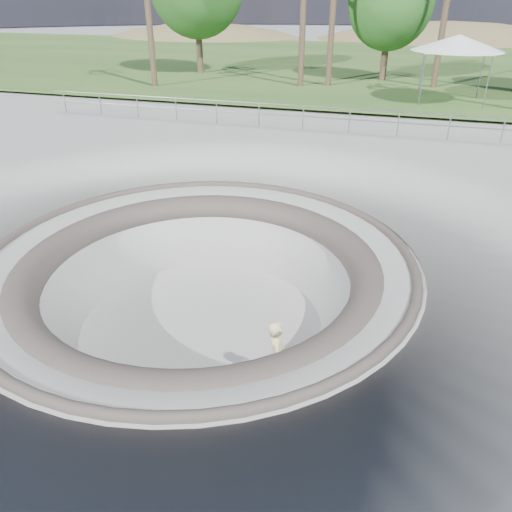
# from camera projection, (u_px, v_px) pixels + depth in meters

# --- Properties ---
(ground) EXTENTS (180.00, 180.00, 0.00)m
(ground) POSITION_uv_depth(u_px,v_px,m) (198.00, 257.00, 11.79)
(ground) COLOR gray
(ground) RESTS_ON ground
(skate_bowl) EXTENTS (14.00, 14.00, 4.10)m
(skate_bowl) POSITION_uv_depth(u_px,v_px,m) (202.00, 321.00, 12.65)
(skate_bowl) COLOR gray
(skate_bowl) RESTS_ON ground
(grass_strip) EXTENTS (180.00, 36.00, 0.12)m
(grass_strip) POSITION_uv_depth(u_px,v_px,m) (358.00, 64.00, 40.39)
(grass_strip) COLOR #2D5221
(grass_strip) RESTS_ON ground
(distant_hills) EXTENTS (103.20, 45.00, 28.60)m
(distant_hills) POSITION_uv_depth(u_px,v_px,m) (404.00, 103.00, 62.43)
(distant_hills) COLOR brown
(distant_hills) RESTS_ON ground
(safety_railing) EXTENTS (25.00, 0.06, 1.03)m
(safety_railing) POSITION_uv_depth(u_px,v_px,m) (303.00, 117.00, 21.59)
(safety_railing) COLOR gray
(safety_railing) RESTS_ON ground
(skateboard) EXTENTS (0.84, 0.45, 0.08)m
(skateboard) POSITION_uv_depth(u_px,v_px,m) (276.00, 390.00, 10.49)
(skateboard) COLOR brown
(skateboard) RESTS_ON ground
(skater) EXTENTS (0.60, 0.73, 1.71)m
(skater) POSITION_uv_depth(u_px,v_px,m) (277.00, 357.00, 10.07)
(skater) COLOR beige
(skater) RESTS_ON skateboard
(canopy_white) EXTENTS (6.52, 6.52, 3.29)m
(canopy_white) POSITION_uv_depth(u_px,v_px,m) (458.00, 43.00, 25.23)
(canopy_white) COLOR gray
(canopy_white) RESTS_ON ground
(bushy_tree_mid) EXTENTS (5.26, 4.78, 7.59)m
(bushy_tree_mid) POSITION_uv_depth(u_px,v_px,m) (391.00, 2.00, 30.80)
(bushy_tree_mid) COLOR brown
(bushy_tree_mid) RESTS_ON ground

